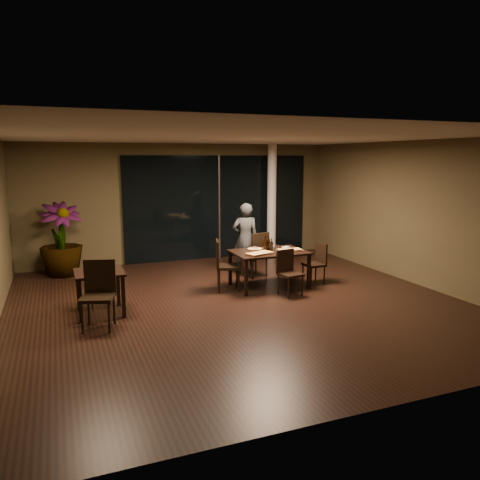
{
  "coord_description": "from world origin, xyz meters",
  "views": [
    {
      "loc": [
        -3.0,
        -7.72,
        2.64
      ],
      "look_at": [
        0.31,
        0.67,
        1.05
      ],
      "focal_mm": 35.0,
      "sensor_mm": 36.0,
      "label": 1
    }
  ],
  "objects_px": {
    "main_table": "(269,255)",
    "diner": "(245,239)",
    "chair_main_left": "(224,262)",
    "chair_main_right": "(317,261)",
    "potted_plant": "(61,239)",
    "bottle_a": "(265,244)",
    "bottle_b": "(272,245)",
    "side_table": "(99,278)",
    "chair_main_far": "(257,252)",
    "chair_side_far": "(99,279)",
    "bottle_c": "(268,243)",
    "chair_main_near": "(288,270)",
    "chair_side_near": "(99,290)"
  },
  "relations": [
    {
      "from": "chair_main_far",
      "to": "bottle_a",
      "type": "bearing_deg",
      "value": 64.82
    },
    {
      "from": "chair_main_left",
      "to": "bottle_a",
      "type": "bearing_deg",
      "value": -77.52
    },
    {
      "from": "chair_main_near",
      "to": "chair_main_far",
      "type": "bearing_deg",
      "value": 81.97
    },
    {
      "from": "potted_plant",
      "to": "bottle_a",
      "type": "xyz_separation_m",
      "value": [
        3.89,
        -2.53,
        0.08
      ]
    },
    {
      "from": "main_table",
      "to": "bottle_c",
      "type": "relative_size",
      "value": 4.65
    },
    {
      "from": "potted_plant",
      "to": "bottle_a",
      "type": "relative_size",
      "value": 5.3
    },
    {
      "from": "chair_main_far",
      "to": "chair_main_right",
      "type": "height_order",
      "value": "chair_main_far"
    },
    {
      "from": "chair_main_far",
      "to": "bottle_c",
      "type": "height_order",
      "value": "bottle_c"
    },
    {
      "from": "chair_side_far",
      "to": "chair_main_left",
      "type": "bearing_deg",
      "value": 172.06
    },
    {
      "from": "chair_main_far",
      "to": "chair_side_far",
      "type": "xyz_separation_m",
      "value": [
        -3.45,
        -0.77,
        -0.1
      ]
    },
    {
      "from": "main_table",
      "to": "diner",
      "type": "xyz_separation_m",
      "value": [
        -0.02,
        1.24,
        0.14
      ]
    },
    {
      "from": "chair_main_far",
      "to": "chair_main_left",
      "type": "relative_size",
      "value": 1.0
    },
    {
      "from": "chair_main_near",
      "to": "chair_main_left",
      "type": "height_order",
      "value": "chair_main_left"
    },
    {
      "from": "main_table",
      "to": "bottle_b",
      "type": "bearing_deg",
      "value": -12.02
    },
    {
      "from": "side_table",
      "to": "chair_side_near",
      "type": "bearing_deg",
      "value": -96.07
    },
    {
      "from": "main_table",
      "to": "chair_main_near",
      "type": "height_order",
      "value": "chair_main_near"
    },
    {
      "from": "chair_main_far",
      "to": "diner",
      "type": "xyz_separation_m",
      "value": [
        -0.1,
        0.44,
        0.25
      ]
    },
    {
      "from": "main_table",
      "to": "bottle_b",
      "type": "relative_size",
      "value": 5.64
    },
    {
      "from": "chair_main_left",
      "to": "bottle_c",
      "type": "xyz_separation_m",
      "value": [
        0.98,
        -0.01,
        0.34
      ]
    },
    {
      "from": "side_table",
      "to": "main_table",
      "type": "bearing_deg",
      "value": 8.37
    },
    {
      "from": "side_table",
      "to": "chair_main_left",
      "type": "distance_m",
      "value": 2.52
    },
    {
      "from": "main_table",
      "to": "chair_side_far",
      "type": "relative_size",
      "value": 1.78
    },
    {
      "from": "potted_plant",
      "to": "bottle_b",
      "type": "height_order",
      "value": "potted_plant"
    },
    {
      "from": "chair_side_far",
      "to": "bottle_c",
      "type": "relative_size",
      "value": 2.61
    },
    {
      "from": "bottle_b",
      "to": "chair_main_near",
      "type": "bearing_deg",
      "value": -83.49
    },
    {
      "from": "bottle_a",
      "to": "chair_main_far",
      "type": "bearing_deg",
      "value": 79.21
    },
    {
      "from": "diner",
      "to": "bottle_a",
      "type": "xyz_separation_m",
      "value": [
        -0.04,
        -1.19,
        0.09
      ]
    },
    {
      "from": "chair_main_right",
      "to": "potted_plant",
      "type": "xyz_separation_m",
      "value": [
        -5.03,
        2.69,
        0.35
      ]
    },
    {
      "from": "chair_main_right",
      "to": "diner",
      "type": "relative_size",
      "value": 0.53
    },
    {
      "from": "chair_side_far",
      "to": "potted_plant",
      "type": "height_order",
      "value": "potted_plant"
    },
    {
      "from": "bottle_b",
      "to": "potted_plant",
      "type": "bearing_deg",
      "value": 147.08
    },
    {
      "from": "chair_side_near",
      "to": "side_table",
      "type": "bearing_deg",
      "value": 101.2
    },
    {
      "from": "bottle_a",
      "to": "main_table",
      "type": "bearing_deg",
      "value": -38.37
    },
    {
      "from": "chair_main_left",
      "to": "potted_plant",
      "type": "height_order",
      "value": "potted_plant"
    },
    {
      "from": "potted_plant",
      "to": "bottle_b",
      "type": "relative_size",
      "value": 6.24
    },
    {
      "from": "chair_main_right",
      "to": "chair_side_near",
      "type": "relative_size",
      "value": 0.81
    },
    {
      "from": "chair_main_near",
      "to": "chair_main_right",
      "type": "distance_m",
      "value": 1.09
    },
    {
      "from": "chair_main_left",
      "to": "chair_side_near",
      "type": "relative_size",
      "value": 0.96
    },
    {
      "from": "chair_main_near",
      "to": "chair_side_far",
      "type": "xyz_separation_m",
      "value": [
        -3.49,
        0.66,
        -0.02
      ]
    },
    {
      "from": "chair_main_near",
      "to": "main_table",
      "type": "bearing_deg",
      "value": 91.32
    },
    {
      "from": "bottle_b",
      "to": "bottle_c",
      "type": "relative_size",
      "value": 0.83
    },
    {
      "from": "chair_main_right",
      "to": "bottle_c",
      "type": "height_order",
      "value": "bottle_c"
    },
    {
      "from": "side_table",
      "to": "potted_plant",
      "type": "bearing_deg",
      "value": 100.2
    },
    {
      "from": "chair_main_near",
      "to": "diner",
      "type": "bearing_deg",
      "value": 84.66
    },
    {
      "from": "chair_main_left",
      "to": "potted_plant",
      "type": "distance_m",
      "value": 3.9
    },
    {
      "from": "chair_side_near",
      "to": "chair_main_near",
      "type": "bearing_deg",
      "value": 25.37
    },
    {
      "from": "potted_plant",
      "to": "chair_main_near",
      "type": "bearing_deg",
      "value": -38.18
    },
    {
      "from": "bottle_a",
      "to": "chair_main_right",
      "type": "bearing_deg",
      "value": -7.8
    },
    {
      "from": "chair_main_left",
      "to": "chair_main_right",
      "type": "height_order",
      "value": "chair_main_left"
    },
    {
      "from": "side_table",
      "to": "bottle_a",
      "type": "bearing_deg",
      "value": 9.37
    }
  ]
}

